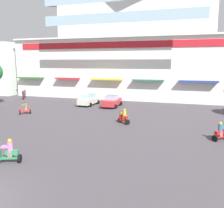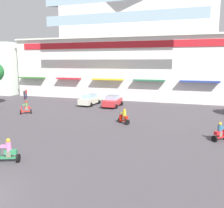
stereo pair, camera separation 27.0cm
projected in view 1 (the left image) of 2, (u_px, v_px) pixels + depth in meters
name	position (u px, v px, depth m)	size (l,w,h in m)	color
ground_plane	(84.00, 128.00, 22.94)	(128.00, 128.00, 0.00)	#484349
colonial_building	(136.00, 48.00, 43.38)	(41.39, 17.26, 19.93)	white
flank_building_left	(4.00, 68.00, 49.83)	(10.39, 10.72, 9.67)	silver
parked_car_0	(89.00, 100.00, 35.03)	(2.40, 4.28, 1.55)	beige
parked_car_1	(112.00, 101.00, 33.65)	(2.33, 4.01, 1.59)	red
scooter_rider_0	(25.00, 109.00, 29.00)	(1.35, 1.22, 1.59)	black
scooter_rider_2	(124.00, 117.00, 24.49)	(1.38, 1.19, 1.54)	black
scooter_rider_3	(9.00, 153.00, 14.94)	(1.55, 1.01, 1.54)	black
scooter_rider_4	(221.00, 133.00, 19.19)	(1.37, 1.36, 1.53)	black
pedestrian_0	(25.00, 93.00, 41.35)	(0.50, 0.50, 1.62)	#1F2043
pedestrian_1	(23.00, 94.00, 39.90)	(0.38, 0.38, 1.62)	black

